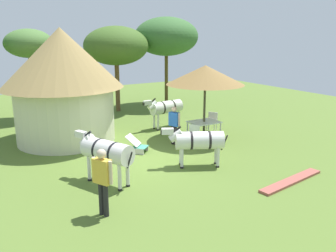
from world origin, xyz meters
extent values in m
plane|color=#55702C|center=(0.00, 0.00, 0.00)|extent=(36.00, 36.00, 0.00)
cylinder|color=beige|center=(-1.77, 3.80, 1.15)|extent=(4.04, 4.04, 2.29)
cone|color=olive|center=(-1.77, 3.80, 3.50)|extent=(4.96, 4.96, 2.42)
cylinder|color=#403D28|center=(3.47, 1.05, 1.18)|extent=(0.10, 0.10, 2.36)
cone|color=olive|center=(3.47, 1.05, 2.77)|extent=(3.32, 3.32, 0.81)
cube|color=white|center=(3.47, 1.05, 0.72)|extent=(1.29, 0.99, 0.04)
cylinder|color=silver|center=(2.90, 1.49, 0.35)|extent=(0.06, 0.06, 0.70)
cylinder|color=silver|center=(4.05, 1.48, 0.35)|extent=(0.06, 0.06, 0.70)
cylinder|color=silver|center=(2.89, 0.63, 0.35)|extent=(0.06, 0.06, 0.70)
cylinder|color=silver|center=(4.04, 0.62, 0.35)|extent=(0.06, 0.06, 0.70)
cube|color=silver|center=(2.58, 0.43, 0.45)|extent=(0.60, 0.60, 0.04)
cube|color=silver|center=(2.43, 0.32, 0.68)|extent=(0.29, 0.38, 0.45)
cylinder|color=silver|center=(2.62, 0.69, 0.23)|extent=(0.04, 0.04, 0.45)
cylinder|color=silver|center=(2.84, 0.38, 0.23)|extent=(0.04, 0.04, 0.45)
cylinder|color=silver|center=(2.32, 0.48, 0.23)|extent=(0.04, 0.04, 0.45)
cylinder|color=silver|center=(2.54, 0.17, 0.23)|extent=(0.04, 0.04, 0.45)
cube|color=silver|center=(4.37, 1.67, 0.45)|extent=(0.59, 0.60, 0.04)
cube|color=silver|center=(4.53, 1.77, 0.68)|extent=(0.28, 0.39, 0.45)
cylinder|color=silver|center=(4.33, 1.41, 0.23)|extent=(0.04, 0.04, 0.45)
cylinder|color=silver|center=(4.11, 1.72, 0.23)|extent=(0.04, 0.04, 0.45)
cylinder|color=silver|center=(4.63, 1.61, 0.23)|extent=(0.04, 0.04, 0.45)
cylinder|color=silver|center=(4.41, 1.93, 0.23)|extent=(0.04, 0.04, 0.45)
cylinder|color=black|center=(1.87, 0.86, 0.40)|extent=(0.12, 0.12, 0.80)
cylinder|color=black|center=(1.82, 0.99, 0.40)|extent=(0.12, 0.12, 0.80)
cube|color=blue|center=(1.85, 0.93, 1.08)|extent=(0.35, 0.48, 0.56)
cylinder|color=#DAB18F|center=(1.94, 0.70, 1.10)|extent=(0.08, 0.08, 0.53)
cylinder|color=#DAB18F|center=(1.76, 1.15, 1.10)|extent=(0.08, 0.08, 0.53)
sphere|color=#DAB18F|center=(1.85, 0.93, 1.49)|extent=(0.22, 0.22, 0.22)
cylinder|color=black|center=(-2.86, -3.10, 0.44)|extent=(0.13, 0.13, 0.88)
cylinder|color=black|center=(-2.79, -3.24, 0.44)|extent=(0.13, 0.13, 0.88)
cube|color=gold|center=(-2.82, -3.17, 1.19)|extent=(0.41, 0.53, 0.62)
cylinder|color=beige|center=(-2.94, -2.93, 1.21)|extent=(0.09, 0.09, 0.59)
cylinder|color=beige|center=(-2.70, -3.41, 1.21)|extent=(0.09, 0.09, 0.59)
sphere|color=beige|center=(-2.82, -3.17, 1.65)|extent=(0.24, 0.24, 0.24)
cube|color=teal|center=(0.19, 0.76, 0.22)|extent=(0.75, 0.76, 0.03)
cube|color=silver|center=(0.00, 0.97, 0.46)|extent=(0.71, 0.71, 0.40)
cube|color=beige|center=(0.34, 0.98, 0.11)|extent=(0.44, 0.47, 0.22)
cube|color=beige|center=(-0.04, 0.63, 0.11)|extent=(0.44, 0.47, 0.22)
cylinder|color=silver|center=(2.98, 3.43, 1.01)|extent=(1.65, 0.75, 0.60)
cylinder|color=black|center=(3.30, 3.46, 1.01)|extent=(0.14, 0.62, 0.61)
cylinder|color=black|center=(2.69, 3.41, 1.01)|extent=(0.14, 0.62, 0.61)
cylinder|color=silver|center=(2.18, 3.36, 1.19)|extent=(0.55, 0.32, 0.48)
cube|color=silver|center=(1.90, 3.33, 1.35)|extent=(0.41, 0.22, 0.20)
cube|color=black|center=(1.72, 3.32, 1.32)|extent=(0.13, 0.13, 0.12)
cube|color=black|center=(2.18, 3.36, 1.39)|extent=(0.37, 0.07, 0.28)
cylinder|color=silver|center=(2.39, 3.21, 0.39)|extent=(0.11, 0.11, 0.79)
cylinder|color=black|center=(2.39, 3.21, 0.03)|extent=(0.13, 0.13, 0.06)
cylinder|color=silver|center=(2.36, 3.54, 0.39)|extent=(0.11, 0.11, 0.79)
cylinder|color=black|center=(2.36, 3.54, 0.03)|extent=(0.13, 0.13, 0.06)
cylinder|color=silver|center=(3.60, 3.32, 0.39)|extent=(0.11, 0.11, 0.79)
cylinder|color=black|center=(3.60, 3.32, 0.03)|extent=(0.13, 0.13, 0.06)
cylinder|color=silver|center=(3.57, 3.65, 0.39)|extent=(0.11, 0.11, 0.79)
cylinder|color=black|center=(3.57, 3.65, 0.03)|extent=(0.13, 0.13, 0.06)
cylinder|color=black|center=(3.83, 3.51, 0.91)|extent=(0.24, 0.07, 0.53)
cylinder|color=silver|center=(-1.98, -1.37, 1.05)|extent=(1.26, 1.79, 0.64)
cylinder|color=black|center=(-1.84, -1.67, 1.05)|extent=(0.63, 0.34, 0.65)
cylinder|color=black|center=(-2.10, -1.09, 1.05)|extent=(0.63, 0.34, 0.65)
cylinder|color=silver|center=(-2.32, -0.60, 1.23)|extent=(0.48, 0.60, 0.49)
cube|color=silver|center=(-2.43, -0.34, 1.39)|extent=(0.33, 0.44, 0.20)
cube|color=black|center=(-2.50, -0.18, 1.36)|extent=(0.16, 0.16, 0.12)
cube|color=black|center=(-2.32, -0.60, 1.43)|extent=(0.18, 0.35, 0.28)
cylinder|color=silver|center=(-2.40, -0.86, 0.40)|extent=(0.11, 0.11, 0.81)
cylinder|color=black|center=(-2.40, -0.86, 0.03)|extent=(0.13, 0.13, 0.06)
cylinder|color=silver|center=(-2.07, -0.71, 0.40)|extent=(0.11, 0.11, 0.81)
cylinder|color=black|center=(-2.07, -0.71, 0.03)|extent=(0.13, 0.13, 0.06)
cylinder|color=silver|center=(-1.88, -2.02, 0.40)|extent=(0.11, 0.11, 0.81)
cylinder|color=black|center=(-1.88, -2.02, 0.03)|extent=(0.13, 0.13, 0.06)
cylinder|color=silver|center=(-1.56, -1.88, 0.40)|extent=(0.11, 0.11, 0.81)
cylinder|color=black|center=(-1.56, -1.88, 0.03)|extent=(0.13, 0.13, 0.06)
cylinder|color=black|center=(-1.62, -2.18, 0.95)|extent=(0.14, 0.24, 0.53)
cylinder|color=silver|center=(1.28, -1.61, 0.93)|extent=(1.73, 1.29, 0.61)
cylinder|color=black|center=(1.57, -1.76, 0.93)|extent=(0.36, 0.59, 0.62)
cylinder|color=black|center=(1.02, -1.47, 0.93)|extent=(0.36, 0.59, 0.62)
cylinder|color=silver|center=(0.55, -1.23, 1.11)|extent=(0.59, 0.49, 0.48)
cube|color=silver|center=(0.30, -1.10, 1.27)|extent=(0.44, 0.34, 0.20)
cube|color=black|center=(0.14, -1.02, 1.24)|extent=(0.16, 0.16, 0.12)
cube|color=black|center=(0.55, -1.23, 1.31)|extent=(0.34, 0.20, 0.28)
cylinder|color=silver|center=(0.65, -1.47, 0.35)|extent=(0.11, 0.11, 0.70)
cylinder|color=black|center=(0.65, -1.47, 0.03)|extent=(0.13, 0.13, 0.06)
cylinder|color=silver|center=(0.80, -1.17, 0.35)|extent=(0.11, 0.11, 0.70)
cylinder|color=black|center=(0.80, -1.17, 0.03)|extent=(0.13, 0.13, 0.06)
cylinder|color=silver|center=(1.75, -2.04, 0.35)|extent=(0.11, 0.11, 0.70)
cylinder|color=black|center=(1.75, -2.04, 0.03)|extent=(0.13, 0.13, 0.06)
cylinder|color=silver|center=(1.90, -1.74, 0.35)|extent=(0.11, 0.11, 0.70)
cylinder|color=black|center=(1.90, -1.74, 0.03)|extent=(0.13, 0.13, 0.06)
cylinder|color=black|center=(2.04, -2.01, 0.83)|extent=(0.23, 0.15, 0.53)
cylinder|color=#4B3526|center=(-2.08, 8.70, 1.64)|extent=(0.19, 0.19, 3.29)
ellipsoid|color=#487033|center=(-2.08, 8.70, 3.96)|extent=(2.45, 2.45, 1.47)
cylinder|color=brown|center=(2.51, 8.19, 1.39)|extent=(0.26, 0.26, 2.77)
ellipsoid|color=#3D5E22|center=(2.51, 8.19, 3.78)|extent=(3.66, 3.66, 2.19)
cylinder|color=brown|center=(5.91, 8.31, 1.59)|extent=(0.21, 0.21, 3.19)
ellipsoid|color=#36632D|center=(5.91, 8.31, 4.27)|extent=(3.91, 3.91, 2.35)
cube|color=#A05044|center=(2.90, -4.23, 0.04)|extent=(2.82, 0.72, 0.08)
camera|label=1|loc=(-5.68, -10.99, 4.49)|focal=38.08mm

